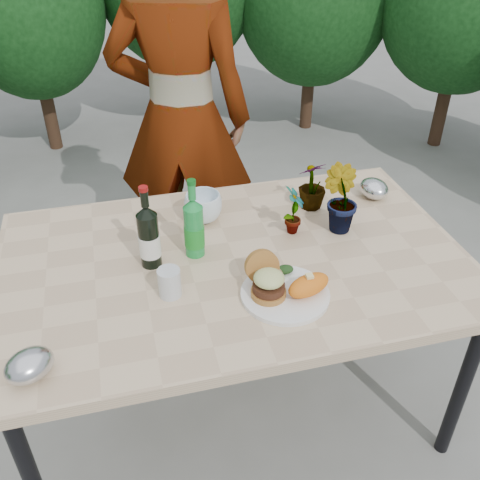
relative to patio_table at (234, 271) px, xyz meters
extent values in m
plane|color=slate|center=(0.00, 0.00, -0.69)|extent=(80.00, 80.00, 0.00)
cube|color=#CEB089|center=(0.00, 0.00, 0.04)|extent=(1.60, 1.00, 0.04)
cylinder|color=black|center=(0.72, -0.42, -0.34)|extent=(0.05, 0.05, 0.71)
cylinder|color=black|center=(-0.72, 0.42, -0.34)|extent=(0.05, 0.05, 0.71)
cylinder|color=black|center=(0.72, 0.42, -0.34)|extent=(0.05, 0.05, 0.71)
cylinder|color=#382316|center=(-0.80, 2.80, -0.48)|extent=(0.10, 0.10, 0.42)
ellipsoid|color=#1B511D|center=(-0.80, 2.80, 0.37)|extent=(1.07, 1.07, 1.28)
cylinder|color=#382316|center=(0.30, 3.00, -0.44)|extent=(0.10, 0.10, 0.50)
cylinder|color=#382316|center=(1.30, 2.70, -0.50)|extent=(0.10, 0.10, 0.38)
cylinder|color=#382316|center=(2.20, 2.10, -0.47)|extent=(0.10, 0.10, 0.44)
cylinder|color=white|center=(0.11, -0.23, 0.06)|extent=(0.28, 0.28, 0.01)
cylinder|color=#B7722D|center=(0.05, -0.23, 0.08)|extent=(0.11, 0.11, 0.02)
cylinder|color=#472314|center=(0.05, -0.23, 0.10)|extent=(0.10, 0.10, 0.02)
ellipsoid|color=beige|center=(0.05, -0.23, 0.14)|extent=(0.10, 0.10, 0.04)
cylinder|color=#B7722D|center=(0.05, -0.16, 0.13)|extent=(0.11, 0.06, 0.11)
ellipsoid|color=orange|center=(0.17, -0.25, 0.10)|extent=(0.17, 0.12, 0.06)
ellipsoid|color=olive|center=(0.11, -0.14, 0.08)|extent=(0.04, 0.04, 0.02)
ellipsoid|color=#193814|center=(0.14, -0.14, 0.09)|extent=(0.06, 0.04, 0.03)
cylinder|color=black|center=(-0.28, 0.04, 0.16)|extent=(0.07, 0.07, 0.20)
cylinder|color=white|center=(-0.28, 0.04, 0.14)|extent=(0.07, 0.07, 0.08)
cone|color=black|center=(-0.28, 0.04, 0.27)|extent=(0.07, 0.07, 0.03)
cylinder|color=black|center=(-0.28, 0.04, 0.31)|extent=(0.03, 0.03, 0.06)
cylinder|color=maroon|center=(-0.28, 0.04, 0.35)|extent=(0.03, 0.03, 0.01)
cylinder|color=#198E39|center=(-0.12, 0.06, 0.15)|extent=(0.07, 0.07, 0.19)
cylinder|color=#198C26|center=(-0.12, 0.06, 0.13)|extent=(0.07, 0.07, 0.07)
cone|color=#198E39|center=(-0.12, 0.06, 0.26)|extent=(0.07, 0.07, 0.03)
cylinder|color=#198E39|center=(-0.12, 0.06, 0.30)|extent=(0.03, 0.03, 0.06)
cylinder|color=#0C5919|center=(-0.12, 0.06, 0.34)|extent=(0.03, 0.03, 0.01)
cylinder|color=silver|center=(-0.24, -0.14, 0.10)|extent=(0.07, 0.07, 0.09)
imported|color=#2F6121|center=(0.25, 0.10, 0.15)|extent=(0.10, 0.12, 0.19)
imported|color=#256121|center=(0.41, 0.09, 0.18)|extent=(0.16, 0.17, 0.25)
imported|color=#275C1F|center=(0.37, 0.26, 0.15)|extent=(0.13, 0.13, 0.20)
imported|color=white|center=(-0.05, 0.27, 0.11)|extent=(0.18, 0.18, 0.11)
ellipsoid|color=#BABCC1|center=(-0.64, -0.37, 0.10)|extent=(0.17, 0.16, 0.08)
ellipsoid|color=silver|center=(0.65, 0.27, 0.10)|extent=(0.13, 0.15, 0.08)
imported|color=#8F5B47|center=(-0.03, 0.90, 0.21)|extent=(0.76, 0.61, 1.80)
camera|label=1|loc=(-0.35, -1.43, 1.16)|focal=40.00mm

